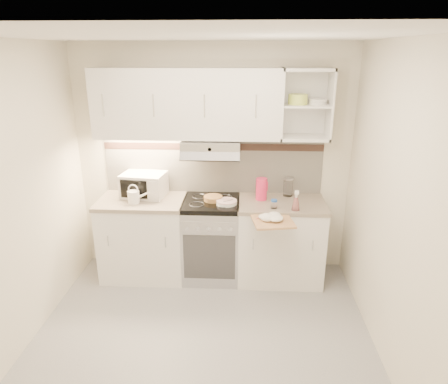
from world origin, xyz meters
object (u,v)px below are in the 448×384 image
object	(u,v)px
spray_bottle	(296,202)
cutting_board	(273,222)
watering_can	(134,196)
glass_jar	(288,187)
electric_range	(212,239)
plate_stack	(227,202)
microwave	(144,185)
pink_pitcher	(261,189)

from	to	relation	value
spray_bottle	cutting_board	bearing A→B (deg)	-126.94
watering_can	glass_jar	size ratio (longest dim) A/B	1.16
electric_range	plate_stack	world-z (taller)	plate_stack
plate_stack	glass_jar	size ratio (longest dim) A/B	1.04
microwave	glass_jar	size ratio (longest dim) A/B	2.39
cutting_board	pink_pitcher	bearing A→B (deg)	90.96
microwave	watering_can	xyz separation A→B (m)	(-0.05, -0.22, -0.05)
pink_pitcher	glass_jar	xyz separation A→B (m)	(0.30, 0.14, -0.01)
microwave	glass_jar	bearing A→B (deg)	10.83
glass_jar	spray_bottle	size ratio (longest dim) A/B	0.94
glass_jar	watering_can	bearing A→B (deg)	-169.26
plate_stack	cutting_board	bearing A→B (deg)	-38.56
electric_range	watering_can	world-z (taller)	watering_can
cutting_board	microwave	bearing A→B (deg)	148.00
watering_can	cutting_board	distance (m)	1.47
glass_jar	electric_range	bearing A→B (deg)	-166.45
electric_range	pink_pitcher	distance (m)	0.78
microwave	watering_can	size ratio (longest dim) A/B	2.06
electric_range	microwave	bearing A→B (deg)	171.11
watering_can	pink_pitcher	distance (m)	1.34
cutting_board	glass_jar	bearing A→B (deg)	63.51
microwave	cutting_board	distance (m)	1.49
pink_pitcher	spray_bottle	bearing A→B (deg)	-59.28
electric_range	microwave	world-z (taller)	microwave
microwave	plate_stack	xyz separation A→B (m)	(0.91, -0.20, -0.11)
electric_range	glass_jar	xyz separation A→B (m)	(0.83, 0.20, 0.55)
electric_range	cutting_board	distance (m)	0.88
watering_can	plate_stack	size ratio (longest dim) A/B	1.11
glass_jar	spray_bottle	bearing A→B (deg)	-84.98
plate_stack	pink_pitcher	bearing A→B (deg)	22.69
cutting_board	watering_can	bearing A→B (deg)	156.90
pink_pitcher	cutting_board	world-z (taller)	pink_pitcher
watering_can	microwave	bearing A→B (deg)	77.19
pink_pitcher	cutting_board	bearing A→B (deg)	-98.44
electric_range	plate_stack	distance (m)	0.51
microwave	glass_jar	xyz separation A→B (m)	(1.57, 0.08, -0.02)
plate_stack	spray_bottle	distance (m)	0.71
watering_can	glass_jar	xyz separation A→B (m)	(1.62, 0.31, 0.03)
electric_range	glass_jar	size ratio (longest dim) A/B	4.36
watering_can	plate_stack	distance (m)	0.97
plate_stack	glass_jar	distance (m)	0.73
glass_jar	cutting_board	bearing A→B (deg)	-107.07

